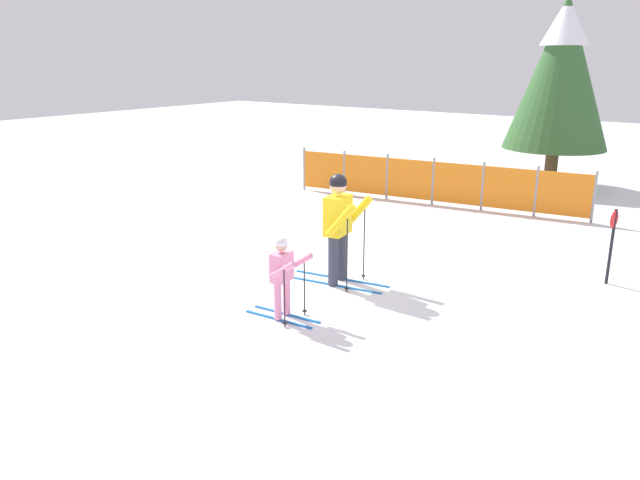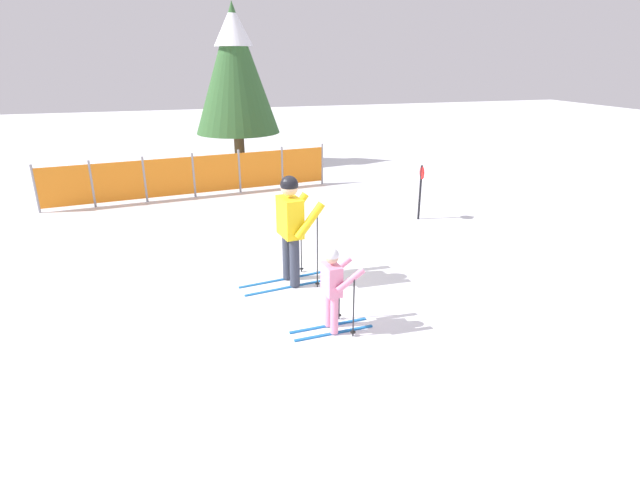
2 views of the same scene
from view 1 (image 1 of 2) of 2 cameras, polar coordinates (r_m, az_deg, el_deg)
ground_plane at (r=10.13m, az=0.78°, el=-4.15°), size 60.00×60.00×0.00m
skier_adult at (r=9.92m, az=1.76°, el=1.92°), size 1.74×0.82×1.80m
skier_child at (r=8.67m, az=-3.41°, el=-2.83°), size 1.14×0.56×1.20m
safety_fence at (r=15.71m, az=10.30°, el=5.31°), size 7.38×0.96×1.17m
conifer_far at (r=18.47m, az=21.19°, el=14.30°), size 2.78×2.78×5.16m
trail_marker at (r=10.99m, az=25.15°, el=0.18°), size 0.07×0.28×1.25m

